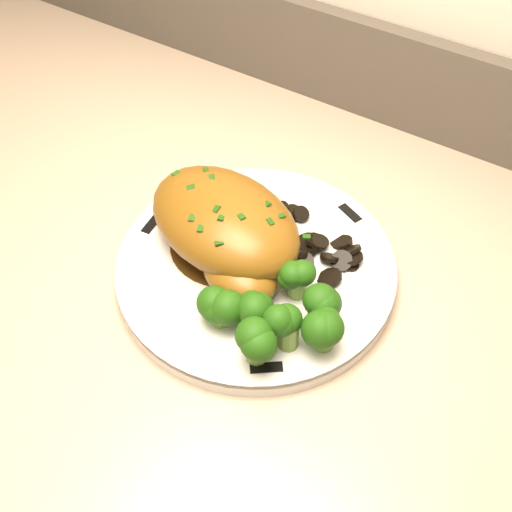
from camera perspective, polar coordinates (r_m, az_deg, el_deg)
The scene contains 9 objects.
counter at distance 1.00m, azimuth -4.34°, elevation -15.44°, with size 1.89×0.64×0.93m.
plate at distance 0.63m, azimuth 0.00°, elevation -1.13°, with size 0.27×0.27×0.02m, color silver.
rim_accent_0 at distance 0.67m, azimuth 8.35°, elevation 3.77°, with size 0.03×0.01×0.00m, color black.
rim_accent_1 at distance 0.67m, azimuth -9.23°, elevation 2.83°, with size 0.03×0.01×0.00m, color black.
rim_accent_2 at distance 0.55m, azimuth 0.92°, elevation -9.91°, with size 0.03×0.01×0.00m, color black.
gravy_pool at distance 0.64m, azimuth -2.69°, elevation 1.07°, with size 0.11×0.11×0.00m, color #37200A.
chicken_breast at distance 0.61m, azimuth -2.65°, elevation 2.57°, with size 0.19×0.15×0.07m.
mushroom_pile at distance 0.63m, azimuth 4.43°, elevation 0.80°, with size 0.10×0.07×0.03m.
broccoli_florets at distance 0.56m, azimuth 1.98°, elevation -4.55°, with size 0.12×0.11×0.04m.
Camera 1 is at (0.42, 1.35, 1.31)m, focal length 45.00 mm.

